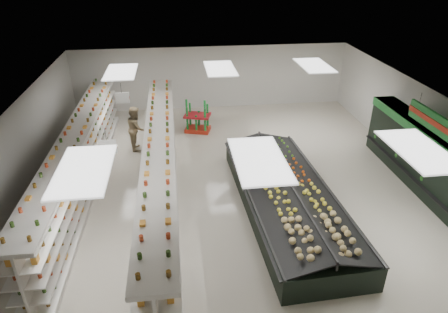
{
  "coord_description": "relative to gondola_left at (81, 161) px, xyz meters",
  "views": [
    {
      "loc": [
        -1.84,
        -12.08,
        7.57
      ],
      "look_at": [
        -0.32,
        0.1,
        1.13
      ],
      "focal_mm": 32.0,
      "sensor_mm": 36.0,
      "label": 1
    }
  ],
  "objects": [
    {
      "name": "gondola_center",
      "position": [
        2.79,
        -1.21,
        0.05
      ],
      "size": [
        1.03,
        12.8,
        2.22
      ],
      "rotation": [
        0.0,
        0.0,
        0.01
      ],
      "color": "silver",
      "rests_on": "floor"
    },
    {
      "name": "shopper_main",
      "position": [
        5.66,
        -1.88,
        -0.02
      ],
      "size": [
        0.82,
        0.72,
        1.9
      ],
      "primitive_type": "imported",
      "rotation": [
        0.0,
        0.0,
        3.62
      ],
      "color": "white",
      "rests_on": "floor"
    },
    {
      "name": "produce_wall_case",
      "position": [
        11.81,
        -2.14,
        0.27
      ],
      "size": [
        0.93,
        8.0,
        2.2
      ],
      "color": "black",
      "rests_on": "floor"
    },
    {
      "name": "soda_endcap",
      "position": [
        4.33,
        4.26,
        -0.26
      ],
      "size": [
        1.32,
        1.08,
        1.47
      ],
      "rotation": [
        0.0,
        0.0,
        -0.29
      ],
      "color": "red",
      "rests_on": "floor"
    },
    {
      "name": "floor",
      "position": [
        5.28,
        -0.64,
        -0.97
      ],
      "size": [
        16.0,
        16.0,
        0.0
      ],
      "primitive_type": "plane",
      "color": "beige",
      "rests_on": "ground"
    },
    {
      "name": "ceiling",
      "position": [
        5.28,
        -0.64,
        2.23
      ],
      "size": [
        14.0,
        16.0,
        0.02
      ],
      "primitive_type": "cube",
      "color": "white",
      "rests_on": "wall_back"
    },
    {
      "name": "hortifruti_banner",
      "position": [
        11.52,
        -2.14,
        1.68
      ],
      "size": [
        0.12,
        3.2,
        0.95
      ],
      "color": "#217C2F",
      "rests_on": "ceiling"
    },
    {
      "name": "aisle_sign_far",
      "position": [
        1.48,
        1.36,
        1.78
      ],
      "size": [
        0.52,
        0.06,
        0.75
      ],
      "color": "white",
      "rests_on": "ceiling"
    },
    {
      "name": "wall_back",
      "position": [
        5.28,
        7.36,
        0.63
      ],
      "size": [
        14.0,
        0.02,
        3.2
      ],
      "primitive_type": "cube",
      "color": "silver",
      "rests_on": "floor"
    },
    {
      "name": "aisle_sign_near",
      "position": [
        1.48,
        -2.64,
        1.78
      ],
      "size": [
        0.52,
        0.06,
        0.75
      ],
      "color": "white",
      "rests_on": "ceiling"
    },
    {
      "name": "wall_left",
      "position": [
        -1.72,
        -0.64,
        0.63
      ],
      "size": [
        0.02,
        16.0,
        3.2
      ],
      "primitive_type": "cube",
      "color": "silver",
      "rests_on": "floor"
    },
    {
      "name": "wall_right",
      "position": [
        12.28,
        -0.64,
        0.63
      ],
      "size": [
        0.02,
        16.0,
        3.2
      ],
      "primitive_type": "cube",
      "color": "silver",
      "rests_on": "floor"
    },
    {
      "name": "gondola_left",
      "position": [
        0.0,
        0.0,
        0.0
      ],
      "size": [
        1.04,
        12.2,
        2.11
      ],
      "rotation": [
        0.0,
        0.0,
        -0.01
      ],
      "color": "silver",
      "rests_on": "floor"
    },
    {
      "name": "produce_island",
      "position": [
        6.75,
        -2.36,
        -0.45
      ],
      "size": [
        3.08,
        7.7,
        1.13
      ],
      "rotation": [
        0.0,
        0.0,
        0.04
      ],
      "color": "black",
      "rests_on": "floor"
    },
    {
      "name": "shopper_background",
      "position": [
        1.69,
        2.77,
        -0.04
      ],
      "size": [
        0.62,
        0.95,
        1.87
      ],
      "primitive_type": "imported",
      "rotation": [
        0.0,
        0.0,
        1.64
      ],
      "color": "#96765C",
      "rests_on": "floor"
    }
  ]
}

